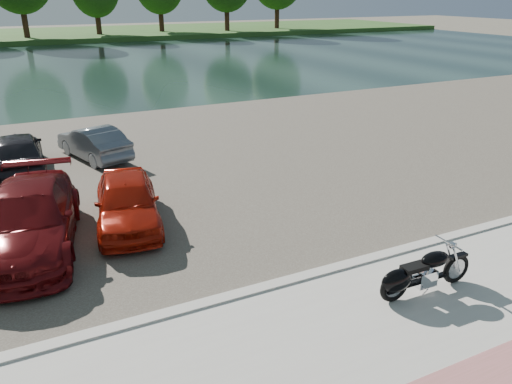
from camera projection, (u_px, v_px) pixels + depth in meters
ground at (393, 321)px, 9.67m from camera, size 200.00×200.00×0.00m
promenade at (431, 349)px, 8.81m from camera, size 60.00×6.00×0.10m
kerb at (334, 270)px, 11.31m from camera, size 60.00×0.30×0.14m
parking_lot at (198, 160)px, 18.82m from camera, size 60.00×18.00×0.04m
river at (83, 65)px, 42.98m from camera, size 120.00×40.00×0.00m
far_bank at (48, 35)px, 69.53m from camera, size 120.00×24.00×0.60m
motorcycle at (418, 274)px, 10.18m from camera, size 2.33×0.75×1.05m
car_3 at (29, 220)px, 12.04m from camera, size 3.05×5.58×1.53m
car_4 at (127, 201)px, 13.30m from camera, size 2.30×4.25×1.37m
car_8 at (18, 151)px, 17.42m from camera, size 1.71×4.11×1.39m
car_9 at (94, 143)px, 18.73m from camera, size 2.36×3.96×1.23m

